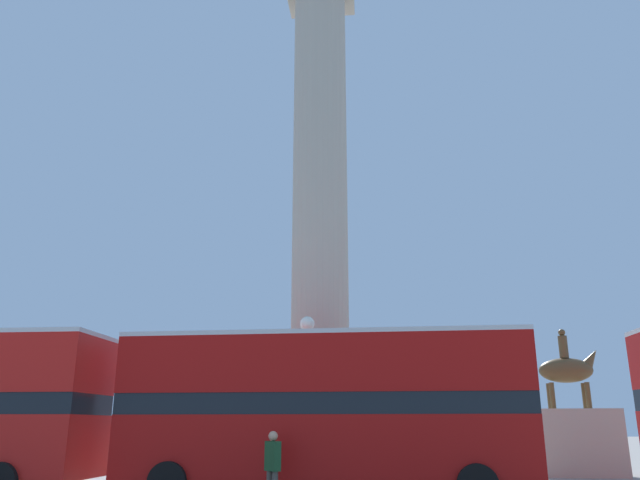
# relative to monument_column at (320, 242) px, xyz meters

# --- Properties ---
(monument_column) EXTENTS (5.06, 5.06, 21.83)m
(monument_column) POSITION_rel_monument_column_xyz_m (0.00, 0.00, 0.00)
(monument_column) COLOR #ADA593
(monument_column) RESTS_ON ground_plane
(bus_a) EXTENTS (10.92, 3.08, 4.29)m
(bus_a) POSITION_rel_monument_column_xyz_m (0.65, -5.63, -6.29)
(bus_a) COLOR #A80F0C
(bus_a) RESTS_ON ground_plane
(equestrian_statue) EXTENTS (3.42, 2.53, 5.67)m
(equestrian_statue) POSITION_rel_monument_column_xyz_m (9.67, 3.42, -7.09)
(equestrian_statue) COLOR #ADA593
(equestrian_statue) RESTS_ON ground_plane
(street_lamp) EXTENTS (0.47, 0.47, 5.22)m
(street_lamp) POSITION_rel_monument_column_xyz_m (-0.09, -3.29, -5.47)
(street_lamp) COLOR black
(street_lamp) RESTS_ON ground_plane
(pedestrian_near_lamp) EXTENTS (0.44, 0.46, 1.73)m
(pedestrian_near_lamp) POSITION_rel_monument_column_xyz_m (-0.37, -7.75, -7.69)
(pedestrian_near_lamp) COLOR #4C473D
(pedestrian_near_lamp) RESTS_ON ground_plane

